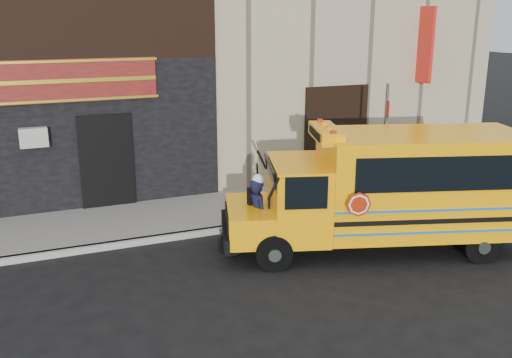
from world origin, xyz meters
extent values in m
plane|color=black|center=(0.00, 0.00, 0.00)|extent=(120.00, 120.00, 0.00)
cube|color=#9E9E98|center=(0.00, 2.60, 0.07)|extent=(40.00, 0.20, 0.15)
cube|color=gray|center=(0.00, 4.10, 0.07)|extent=(40.00, 3.00, 0.15)
cube|color=black|center=(-5.00, 5.55, 2.15)|extent=(10.00, 0.30, 4.00)
cube|color=#590C19|center=(-5.00, 5.38, 3.65)|extent=(6.50, 0.12, 1.10)
cube|color=black|center=(-3.20, 5.40, 1.40)|extent=(1.30, 0.10, 2.50)
cube|color=red|center=(7.00, 5.15, 4.35)|extent=(0.10, 0.70, 2.40)
cylinder|color=black|center=(-0.50, 0.11, 0.40)|extent=(0.85, 0.50, 0.80)
cylinder|color=black|center=(0.05, 1.92, 0.40)|extent=(0.85, 0.50, 0.80)
cylinder|color=black|center=(3.90, -1.23, 0.40)|extent=(0.85, 0.50, 0.80)
cylinder|color=black|center=(4.45, 0.59, 0.40)|extent=(0.85, 0.50, 0.80)
cube|color=#FFA405|center=(-0.66, 1.14, 0.80)|extent=(1.54, 2.20, 0.70)
cube|color=black|center=(-1.18, 1.30, 0.55)|extent=(0.71, 2.00, 0.35)
cube|color=#FFA405|center=(0.40, 0.83, 1.30)|extent=(1.76, 2.36, 1.70)
cube|color=black|center=(-0.15, 0.99, 1.70)|extent=(0.58, 1.74, 0.90)
cube|color=#FFA405|center=(3.12, 0.00, 1.62)|extent=(4.95, 3.41, 2.25)
cube|color=black|center=(5.31, -0.66, 0.55)|extent=(0.75, 2.14, 0.30)
cube|color=black|center=(2.90, -1.09, 2.10)|extent=(3.74, 1.17, 0.75)
cube|color=#FFA405|center=(0.97, 0.65, 2.78)|extent=(0.94, 1.68, 0.28)
cylinder|color=#A61D06|center=(1.02, -0.72, 1.55)|extent=(0.51, 0.18, 0.52)
cylinder|color=#39403A|center=(3.88, 2.60, 1.77)|extent=(0.08, 0.08, 3.53)
cube|color=red|center=(3.85, 2.53, 2.87)|extent=(0.11, 0.30, 0.44)
cube|color=white|center=(3.85, 2.53, 2.32)|extent=(0.11, 0.30, 0.39)
imported|color=black|center=(-0.50, 1.00, 0.57)|extent=(1.94, 0.67, 1.15)
imported|color=black|center=(-0.50, 1.02, 0.87)|extent=(0.48, 0.67, 1.74)
camera|label=1|loc=(-5.08, -10.19, 5.29)|focal=40.00mm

